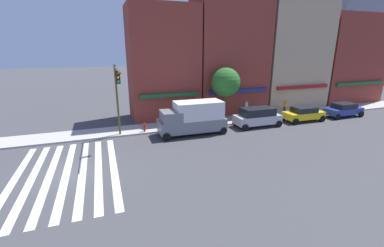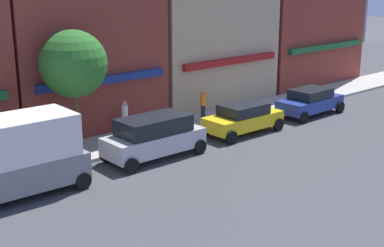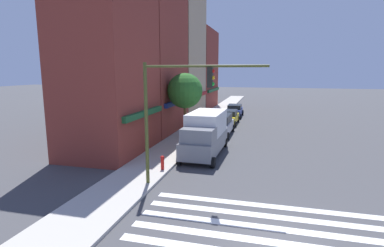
{
  "view_description": "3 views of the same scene",
  "coord_description": "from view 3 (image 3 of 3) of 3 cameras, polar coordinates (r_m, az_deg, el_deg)",
  "views": [
    {
      "loc": [
        2.63,
        -16.72,
        7.75
      ],
      "look_at": [
        10.24,
        4.7,
        1.0
      ],
      "focal_mm": 24.0,
      "sensor_mm": 36.0,
      "label": 1
    },
    {
      "loc": [
        3.3,
        -13.82,
        8.15
      ],
      "look_at": [
        19.58,
        4.7,
        1.2
      ],
      "focal_mm": 50.0,
      "sensor_mm": 36.0,
      "label": 2
    },
    {
      "loc": [
        -10.04,
        0.43,
        5.96
      ],
      "look_at": [
        11.61,
        6.0,
        2.0
      ],
      "focal_mm": 28.0,
      "sensor_mm": 36.0,
      "label": 3
    }
  ],
  "objects": [
    {
      "name": "ground_plane",
      "position": [
        11.68,
        15.52,
        -21.03
      ],
      "size": [
        200.0,
        200.0,
        0.0
      ],
      "primitive_type": "plane",
      "color": "#424244"
    },
    {
      "name": "pedestrian_orange_vest",
      "position": [
        34.18,
        2.07,
        1.81
      ],
      "size": [
        0.32,
        0.32,
        1.77
      ],
      "rotation": [
        0.0,
        0.0,
        5.51
      ],
      "color": "#23232D",
      "rests_on": "sidewalk_left"
    },
    {
      "name": "suv_silver",
      "position": [
        28.09,
        5.46,
        -0.11
      ],
      "size": [
        4.72,
        2.12,
        1.94
      ],
      "rotation": [
        0.0,
        0.0,
        -0.01
      ],
      "color": "#B7B7BC",
      "rests_on": "ground_plane"
    },
    {
      "name": "crosswalk_stripes",
      "position": [
        11.68,
        15.52,
        -21.01
      ],
      "size": [
        6.27,
        10.8,
        0.01
      ],
      "color": "silver",
      "rests_on": "ground_plane"
    },
    {
      "name": "traffic_signal",
      "position": [
        14.7,
        -3.59,
        4.06
      ],
      "size": [
        0.32,
        6.03,
        6.36
      ],
      "color": "#474C1E",
      "rests_on": "ground_plane"
    },
    {
      "name": "fire_hydrant",
      "position": [
        18.02,
        -5.66,
        -7.27
      ],
      "size": [
        0.24,
        0.24,
        0.84
      ],
      "color": "red",
      "rests_on": "sidewalk_left"
    },
    {
      "name": "sidewalk_left",
      "position": [
        13.61,
        -19.42,
        -16.17
      ],
      "size": [
        120.0,
        3.0,
        0.15
      ],
      "color": "#B2ADA3",
      "rests_on": "ground_plane"
    },
    {
      "name": "sedan_yellow",
      "position": [
        33.86,
        7.02,
        1.27
      ],
      "size": [
        4.43,
        2.02,
        1.59
      ],
      "rotation": [
        0.0,
        0.0,
        -0.02
      ],
      "color": "yellow",
      "rests_on": "ground_plane"
    },
    {
      "name": "street_tree",
      "position": [
        26.05,
        -1.36,
        6.22
      ],
      "size": [
        3.06,
        3.06,
        5.62
      ],
      "color": "brown",
      "rests_on": "sidewalk_left"
    },
    {
      "name": "box_truck_grey",
      "position": [
        21.26,
        2.53,
        -1.83
      ],
      "size": [
        6.25,
        2.42,
        3.04
      ],
      "rotation": [
        0.0,
        0.0,
        -0.02
      ],
      "color": "slate",
      "rests_on": "ground_plane"
    },
    {
      "name": "sedan_blue",
      "position": [
        39.52,
        8.11,
        2.5
      ],
      "size": [
        4.43,
        2.02,
        1.59
      ],
      "rotation": [
        0.0,
        0.0,
        0.02
      ],
      "color": "navy",
      "rests_on": "ground_plane"
    },
    {
      "name": "storefront_row",
      "position": [
        35.2,
        -3.97,
        11.38
      ],
      "size": [
        35.64,
        5.3,
        15.15
      ],
      "color": "maroon",
      "rests_on": "ground_plane"
    },
    {
      "name": "pedestrian_white_shirt",
      "position": [
        29.62,
        -1.05,
        0.55
      ],
      "size": [
        0.32,
        0.32,
        1.77
      ],
      "rotation": [
        0.0,
        0.0,
        0.27
      ],
      "color": "#23232D",
      "rests_on": "sidewalk_left"
    }
  ]
}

